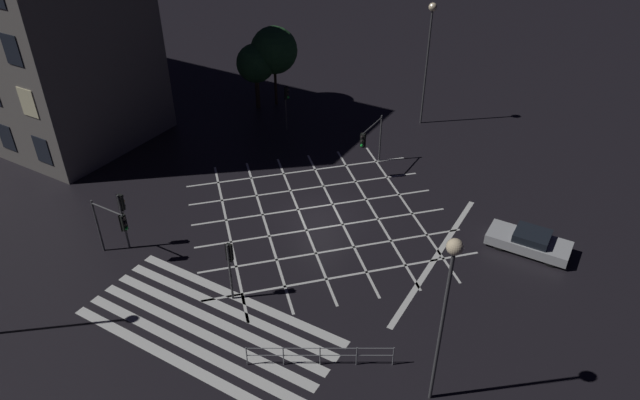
{
  "coord_description": "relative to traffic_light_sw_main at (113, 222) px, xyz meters",
  "views": [
    {
      "loc": [
        13.75,
        -23.53,
        19.32
      ],
      "look_at": [
        0.0,
        0.0,
        1.19
      ],
      "focal_mm": 32.0,
      "sensor_mm": 36.0,
      "label": 1
    }
  ],
  "objects": [
    {
      "name": "traffic_light_nw_main",
      "position": [
        -0.57,
        17.02,
        0.15
      ],
      "size": [
        0.39,
        0.36,
        3.52
      ],
      "color": "#424244",
      "rests_on": "ground_plane"
    },
    {
      "name": "traffic_light_sw_main",
      "position": [
        0.0,
        0.0,
        0.0
      ],
      "size": [
        2.42,
        0.36,
        3.23
      ],
      "color": "#424244",
      "rests_on": "ground_plane"
    },
    {
      "name": "street_tree_near",
      "position": [
        -4.93,
        19.38,
        1.3
      ],
      "size": [
        3.0,
        3.0,
        5.2
      ],
      "color": "#38281C",
      "rests_on": "ground_plane"
    },
    {
      "name": "street_lamp_far",
      "position": [
        7.53,
        23.31,
        4.37
      ],
      "size": [
        0.59,
        0.59,
        9.03
      ],
      "color": "#424244",
      "rests_on": "ground_plane"
    },
    {
      "name": "traffic_light_median_south",
      "position": [
        6.97,
        0.64,
        -0.02
      ],
      "size": [
        0.36,
        0.39,
        3.28
      ],
      "rotation": [
        0.0,
        0.0,
        1.57
      ],
      "color": "#424244",
      "rests_on": "ground_plane"
    },
    {
      "name": "ground_plane",
      "position": [
        7.17,
        8.59,
        -2.37
      ],
      "size": [
        200.0,
        200.0,
        0.0
      ],
      "primitive_type": "plane",
      "color": "black"
    },
    {
      "name": "street_lamp_west",
      "position": [
        17.33,
        -0.02,
        3.67
      ],
      "size": [
        0.59,
        0.59,
        7.99
      ],
      "color": "#424244",
      "rests_on": "ground_plane"
    },
    {
      "name": "road_markings",
      "position": [
        7.58,
        2.91,
        -2.36
      ],
      "size": [
        18.11,
        21.68,
        0.01
      ],
      "color": "silver",
      "rests_on": "ground_plane"
    },
    {
      "name": "traffic_light_median_north",
      "position": [
        7.29,
        14.74,
        0.13
      ],
      "size": [
        0.36,
        2.99,
        3.37
      ],
      "rotation": [
        0.0,
        0.0,
        -1.57
      ],
      "color": "#424244",
      "rests_on": "ground_plane"
    },
    {
      "name": "street_tree_far",
      "position": [
        -4.02,
        20.64,
        2.14
      ],
      "size": [
        3.68,
        3.68,
        6.35
      ],
      "color": "#38281C",
      "rests_on": "ground_plane"
    },
    {
      "name": "waiting_car",
      "position": [
        18.41,
        11.6,
        -1.8
      ],
      "size": [
        4.32,
        1.8,
        1.18
      ],
      "rotation": [
        0.0,
        0.0,
        3.14
      ],
      "color": "#B7BABC",
      "rests_on": "ground_plane"
    },
    {
      "name": "traffic_light_sw_cross",
      "position": [
        -0.31,
        0.95,
        0.08
      ],
      "size": [
        0.36,
        0.39,
        3.41
      ],
      "rotation": [
        0.0,
        0.0,
        1.57
      ],
      "color": "#424244",
      "rests_on": "ground_plane"
    },
    {
      "name": "pedestrian_railing",
      "position": [
        12.68,
        -0.83,
        -1.69
      ],
      "size": [
        5.39,
        3.17,
        1.05
      ],
      "rotation": [
        0.0,
        0.0,
        0.53
      ],
      "color": "gray",
      "rests_on": "ground_plane"
    }
  ]
}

